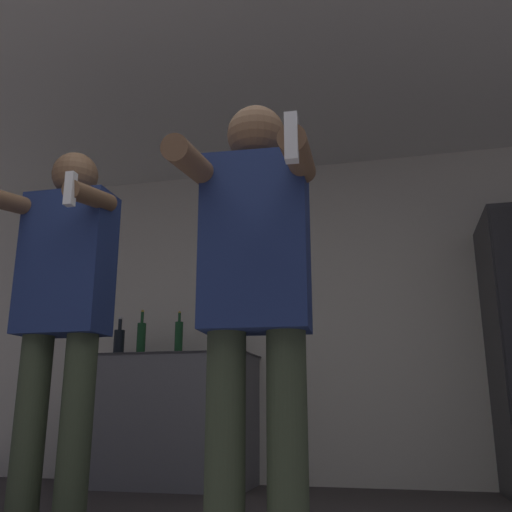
{
  "coord_description": "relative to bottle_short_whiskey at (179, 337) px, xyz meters",
  "views": [
    {
      "loc": [
        0.49,
        -1.08,
        0.55
      ],
      "look_at": [
        0.06,
        0.7,
        1.04
      ],
      "focal_mm": 40.0,
      "sensor_mm": 36.0,
      "label": 1
    }
  ],
  "objects": [
    {
      "name": "bottle_short_whiskey",
      "position": [
        0.0,
        0.0,
        0.0
      ],
      "size": [
        0.06,
        0.06,
        0.33
      ],
      "color": "#194723",
      "rests_on": "counter"
    },
    {
      "name": "wall_back",
      "position": [
        1.12,
        0.38,
        0.19
      ],
      "size": [
        7.0,
        0.06,
        2.55
      ],
      "color": "beige",
      "rests_on": "ground_plane"
    },
    {
      "name": "person_woman_foreground",
      "position": [
        1.18,
        -2.35,
        -0.16
      ],
      "size": [
        0.44,
        0.53,
        1.59
      ],
      "color": "#38422D",
      "rests_on": "ground_plane"
    },
    {
      "name": "bottle_dark_rum",
      "position": [
        -0.5,
        0.0,
        -0.02
      ],
      "size": [
        0.08,
        0.08,
        0.31
      ],
      "color": "black",
      "rests_on": "counter"
    },
    {
      "name": "bottle_brown_liquor",
      "position": [
        -0.31,
        0.0,
        0.0
      ],
      "size": [
        0.07,
        0.07,
        0.36
      ],
      "color": "#194723",
      "rests_on": "counter"
    },
    {
      "name": "counter",
      "position": [
        -0.08,
        0.06,
        -0.61
      ],
      "size": [
        1.29,
        0.61,
        0.95
      ],
      "color": "slate",
      "rests_on": "ground_plane"
    },
    {
      "name": "bottle_green_wine",
      "position": [
        0.45,
        0.0,
        0.0
      ],
      "size": [
        0.08,
        0.08,
        0.35
      ],
      "color": "black",
      "rests_on": "counter"
    },
    {
      "name": "ceiling_slab",
      "position": [
        1.12,
        -1.34,
        1.49
      ],
      "size": [
        7.0,
        3.91,
        0.05
      ],
      "color": "silver",
      "rests_on": "wall_back"
    },
    {
      "name": "person_man_side",
      "position": [
        0.2,
        -1.91,
        -0.09
      ],
      "size": [
        0.46,
        0.44,
        1.72
      ],
      "color": "#38422D",
      "rests_on": "ground_plane"
    }
  ]
}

